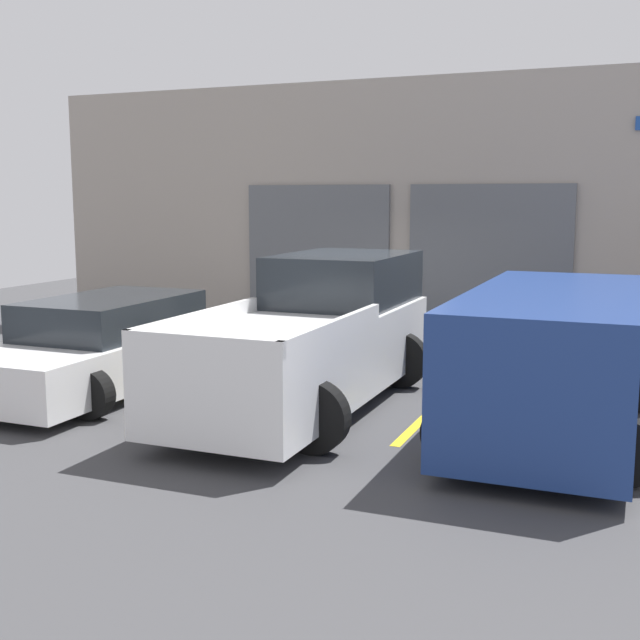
# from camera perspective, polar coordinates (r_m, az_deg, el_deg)

# --- Properties ---
(ground_plane) EXTENTS (28.00, 28.00, 0.00)m
(ground_plane) POSITION_cam_1_polar(r_m,az_deg,el_deg) (12.21, 2.48, -4.19)
(ground_plane) COLOR #3D3D3F
(shophouse_building) EXTENTS (15.14, 0.68, 4.85)m
(shophouse_building) POSITION_cam_1_polar(r_m,az_deg,el_deg) (15.04, 6.79, 7.42)
(shophouse_building) COLOR #9E9389
(shophouse_building) RESTS_ON ground
(pickup_truck) EXTENTS (2.38, 5.28, 1.93)m
(pickup_truck) POSITION_cam_1_polar(r_m,az_deg,el_deg) (10.57, -0.40, -1.26)
(pickup_truck) COLOR white
(pickup_truck) RESTS_ON ground
(sedan_white) EXTENTS (2.24, 4.70, 1.31)m
(sedan_white) POSITION_cam_1_polar(r_m,az_deg,el_deg) (11.91, -14.76, -1.76)
(sedan_white) COLOR white
(sedan_white) RESTS_ON ground
(sedan_side) EXTENTS (2.29, 4.64, 1.68)m
(sedan_side) POSITION_cam_1_polar(r_m,az_deg,el_deg) (9.54, 16.28, -2.61)
(sedan_side) COLOR navy
(sedan_side) RESTS_ON ground
(parking_stripe_far_left) EXTENTS (0.12, 2.20, 0.01)m
(parking_stripe_far_left) POSITION_cam_1_polar(r_m,az_deg,el_deg) (12.98, -20.21, -3.92)
(parking_stripe_far_left) COLOR gold
(parking_stripe_far_left) RESTS_ON ground
(parking_stripe_left) EXTENTS (0.12, 2.20, 0.01)m
(parking_stripe_left) POSITION_cam_1_polar(r_m,az_deg,el_deg) (11.17, -8.36, -5.47)
(parking_stripe_left) COLOR gold
(parking_stripe_left) RESTS_ON ground
(parking_stripe_centre) EXTENTS (0.12, 2.20, 0.01)m
(parking_stripe_centre) POSITION_cam_1_polar(r_m,az_deg,el_deg) (10.01, 7.18, -7.13)
(parking_stripe_centre) COLOR gold
(parking_stripe_centre) RESTS_ON ground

